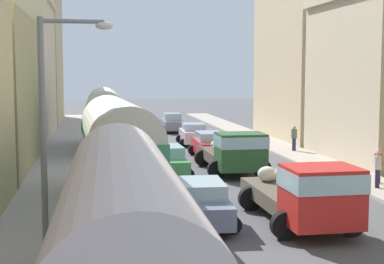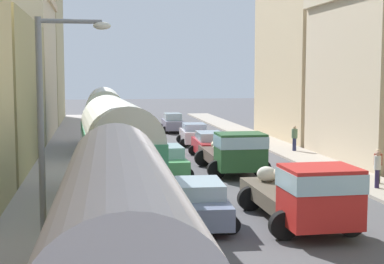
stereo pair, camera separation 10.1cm
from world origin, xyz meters
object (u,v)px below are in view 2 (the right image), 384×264
(cargo_truck_1, at_px, (234,151))
(car_1, at_px, (194,134))
(pedestrian_1, at_px, (378,165))
(parked_bus_2, at_px, (105,117))
(streetlamp_near, at_px, (51,123))
(car_3, at_px, (199,202))
(parked_bus_0, at_px, (120,241))
(car_2, at_px, (173,123))
(car_6, at_px, (139,125))
(pedestrian_0, at_px, (294,138))
(cargo_truck_0, at_px, (304,193))
(car_0, at_px, (210,145))
(car_4, at_px, (167,161))
(parked_bus_1, at_px, (116,148))
(car_5, at_px, (143,138))
(pedestrian_2, at_px, (377,168))

(cargo_truck_1, xyz_separation_m, car_1, (-0.01, 11.96, -0.39))
(cargo_truck_1, relative_size, pedestrian_1, 3.78)
(parked_bus_2, distance_m, streetlamp_near, 23.76)
(cargo_truck_1, xyz_separation_m, car_3, (-3.49, -9.38, -0.41))
(cargo_truck_1, bearing_deg, car_1, 90.05)
(parked_bus_2, bearing_deg, car_3, -81.72)
(parked_bus_0, relative_size, car_3, 2.32)
(pedestrian_1, bearing_deg, car_2, 103.33)
(car_6, height_order, pedestrian_0, pedestrian_0)
(cargo_truck_0, distance_m, car_0, 16.09)
(car_2, distance_m, car_4, 21.59)
(parked_bus_1, distance_m, car_2, 28.29)
(cargo_truck_1, xyz_separation_m, streetlamp_near, (-8.03, -13.66, 2.74))
(car_1, relative_size, pedestrian_1, 2.32)
(cargo_truck_1, bearing_deg, car_6, 99.44)
(car_0, relative_size, pedestrian_0, 2.51)
(cargo_truck_1, relative_size, car_3, 1.49)
(car_3, xyz_separation_m, car_6, (0.19, 29.23, 0.02))
(parked_bus_1, distance_m, car_6, 26.42)
(car_1, relative_size, car_6, 0.90)
(parked_bus_0, distance_m, car_3, 9.31)
(cargo_truck_1, height_order, car_4, cargo_truck_1)
(parked_bus_2, relative_size, cargo_truck_0, 1.47)
(car_6, bearing_deg, cargo_truck_0, -84.07)
(car_3, bearing_deg, car_5, 90.78)
(parked_bus_1, height_order, car_2, parked_bus_1)
(car_3, height_order, car_4, car_4)
(cargo_truck_0, xyz_separation_m, car_0, (0.02, 16.09, -0.40))
(parked_bus_2, distance_m, car_1, 6.77)
(car_6, distance_m, pedestrian_1, 25.64)
(car_6, height_order, pedestrian_2, pedestrian_2)
(parked_bus_2, bearing_deg, parked_bus_1, -89.49)
(parked_bus_0, relative_size, cargo_truck_0, 1.54)
(parked_bus_2, height_order, pedestrian_0, parked_bus_2)
(parked_bus_0, xyz_separation_m, car_4, (3.11, 17.98, -1.35))
(pedestrian_1, bearing_deg, parked_bus_2, 130.43)
(cargo_truck_1, xyz_separation_m, pedestrian_1, (5.72, -4.15, -0.21))
(car_6, bearing_deg, car_0, -77.43)
(car_1, relative_size, car_3, 0.92)
(car_2, bearing_deg, parked_bus_1, -101.98)
(cargo_truck_1, distance_m, car_0, 5.66)
(parked_bus_2, xyz_separation_m, car_2, (6.01, 11.29, -1.46))
(car_3, xyz_separation_m, pedestrian_0, (9.18, 16.32, 0.23))
(cargo_truck_0, distance_m, cargo_truck_1, 10.44)
(cargo_truck_1, relative_size, car_4, 1.52)
(cargo_truck_1, bearing_deg, car_3, -110.40)
(parked_bus_1, height_order, car_5, parked_bus_1)
(pedestrian_0, bearing_deg, car_3, -119.34)
(cargo_truck_0, bearing_deg, pedestrian_1, 46.92)
(car_5, bearing_deg, parked_bus_0, -95.53)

